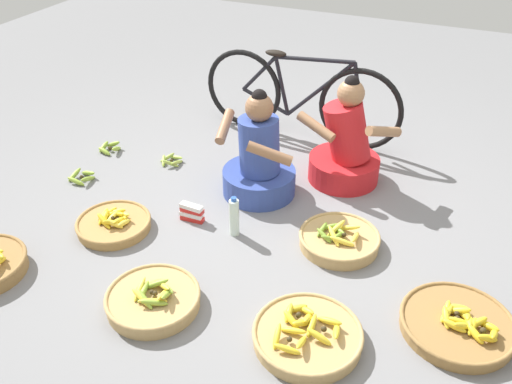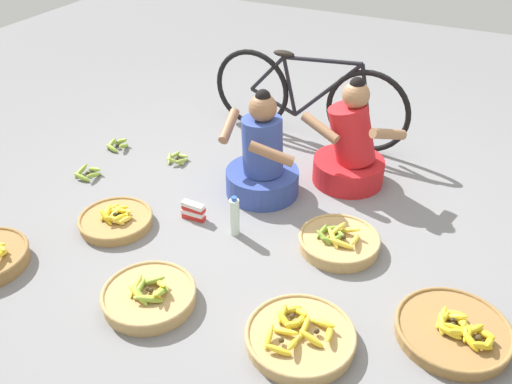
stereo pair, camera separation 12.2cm
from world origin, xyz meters
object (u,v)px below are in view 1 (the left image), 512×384
Objects in this scene: bicycle_leaning at (299,97)px; banana_basket_mid_left at (114,223)px; loose_bananas_mid_right at (82,177)px; banana_basket_front_center at (339,239)px; loose_bananas_front_right at (171,160)px; banana_basket_back_right at (307,335)px; vendor_woman_front at (259,162)px; vendor_woman_behind at (346,148)px; loose_bananas_back_left at (110,148)px; water_bottle at (234,217)px; packet_carton_stack at (192,212)px; banana_basket_front_left at (458,324)px; banana_basket_near_bicycle at (153,299)px.

banana_basket_mid_left is (-0.65, -1.72, -0.31)m from bicycle_leaning.
banana_basket_front_center is at bearing 0.35° from loose_bananas_mid_right.
banana_basket_front_center reaches higher than loose_bananas_front_right.
banana_basket_back_right is at bearing -15.27° from banana_basket_mid_left.
vendor_woman_behind is (0.51, 0.42, 0.01)m from vendor_woman_front.
banana_basket_mid_left is (-1.20, -1.20, -0.22)m from vendor_woman_behind.
loose_bananas_back_left is (-2.06, 0.44, -0.02)m from banana_basket_front_center.
vendor_woman_front is 0.46× the size of bicycle_leaning.
loose_bananas_back_left is 1.53m from water_bottle.
vendor_woman_behind is at bearing 45.02° from banana_basket_mid_left.
packet_carton_stack is (-0.98, -0.12, 0.01)m from banana_basket_front_center.
banana_basket_front_left is at bearing -10.07° from packet_carton_stack.
packet_carton_stack is at bearing 175.52° from water_bottle.
bicycle_leaning is 1.48m from packet_carton_stack.
vendor_woman_front is at bearing 151.50° from banana_basket_front_left.
packet_carton_stack is (-0.78, -0.91, -0.20)m from vendor_woman_behind.
water_bottle reaches higher than banana_basket_mid_left.
banana_basket_near_bicycle reaches higher than loose_bananas_mid_right.
loose_bananas_back_left is 1.04× the size of packet_carton_stack.
vendor_woman_behind is 1.90m from loose_bananas_back_left.
banana_basket_front_left is (1.55, 0.48, -0.01)m from banana_basket_near_bicycle.
loose_bananas_back_left is (-2.83, 0.88, -0.01)m from banana_basket_front_left.
loose_bananas_back_left is (-1.28, 1.36, -0.02)m from banana_basket_near_bicycle.
vendor_woman_front reaches higher than loose_bananas_mid_right.
banana_basket_back_right is at bearing -39.39° from loose_bananas_front_right.
banana_basket_front_left is 1.78m from packet_carton_stack.
banana_basket_front_center is 2.99× the size of packet_carton_stack.
vendor_woman_behind reaches higher than water_bottle.
bicycle_leaning is 6.05× the size of water_bottle.
banana_basket_mid_left is 1.08m from loose_bananas_back_left.
loose_bananas_back_left is (-0.66, 0.86, -0.01)m from banana_basket_mid_left.
banana_basket_mid_left is 0.71m from loose_bananas_mid_right.
banana_basket_front_center is (1.40, 0.42, 0.01)m from banana_basket_mid_left.
bicycle_leaning is at bearing 111.13° from banana_basket_back_right.
bicycle_leaning reaches higher than loose_bananas_front_right.
banana_basket_front_center is 2.86× the size of loose_bananas_mid_right.
banana_basket_front_left reaches higher than loose_bananas_back_left.
vendor_woman_behind is at bearing 39.55° from vendor_woman_front.
packet_carton_stack is (1.08, -0.57, 0.03)m from loose_bananas_back_left.
vendor_woman_behind is at bearing 71.08° from banana_basket_near_bicycle.
packet_carton_stack is at bearing 146.62° from banana_basket_back_right.
bicycle_leaning is 1.53m from banana_basket_front_center.
vendor_woman_behind reaches higher than banana_basket_front_left.
bicycle_leaning is 3.00× the size of banana_basket_back_right.
packet_carton_stack is (1.00, -0.11, 0.03)m from loose_bananas_mid_right.
packet_carton_stack is at bearing -119.32° from vendor_woman_front.
banana_basket_near_bicycle is at bearing -173.58° from banana_basket_back_right.
banana_basket_near_bicycle is 2.94× the size of loose_bananas_mid_right.
banana_basket_back_right is 3.34× the size of packet_carton_stack.
banana_basket_front_left is (1.47, -0.80, -0.21)m from vendor_woman_front.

